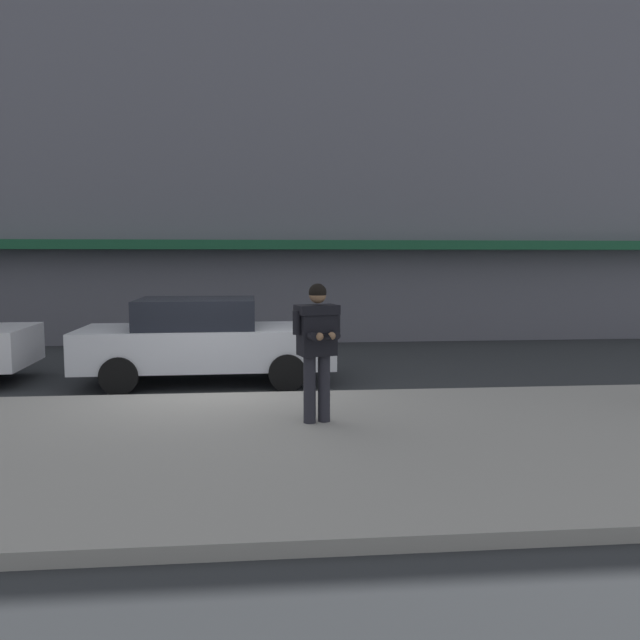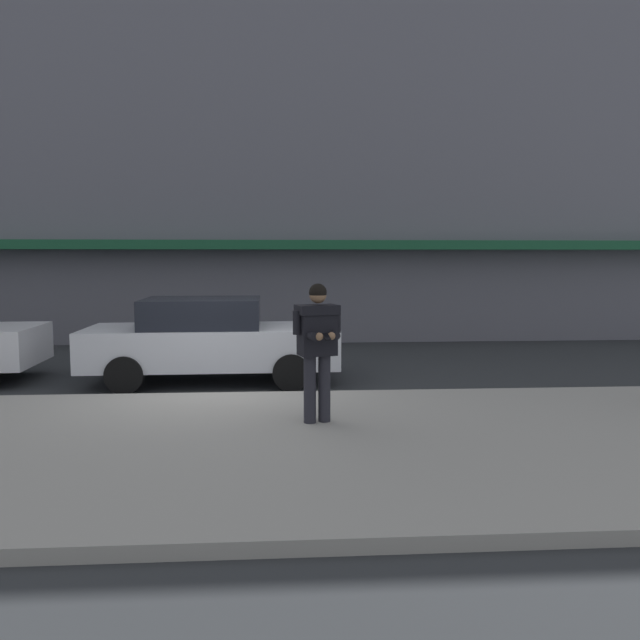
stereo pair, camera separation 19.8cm
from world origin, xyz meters
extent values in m
plane|color=#2B2D30|center=(0.00, 0.00, 0.00)|extent=(80.00, 80.00, 0.00)
cube|color=#99968E|center=(1.00, -2.85, 0.07)|extent=(32.00, 5.30, 0.14)
cube|color=silver|center=(1.00, 0.05, 0.00)|extent=(28.00, 0.12, 0.01)
cube|color=slate|center=(1.00, 8.50, 6.37)|extent=(28.00, 4.00, 12.75)
cube|color=#195133|center=(1.00, 6.15, 2.60)|extent=(26.60, 0.70, 0.24)
cube|color=silver|center=(-0.19, 1.33, 0.67)|extent=(4.53, 1.89, 0.70)
cube|color=black|center=(-0.37, 1.32, 1.28)|extent=(2.10, 1.67, 0.52)
cylinder|color=black|center=(1.19, 2.20, 0.32)|extent=(0.64, 0.23, 0.64)
cylinder|color=black|center=(1.22, 0.49, 0.32)|extent=(0.64, 0.23, 0.64)
cylinder|color=black|center=(-1.60, 2.16, 0.32)|extent=(0.64, 0.23, 0.64)
cylinder|color=black|center=(-1.57, 0.45, 0.32)|extent=(0.64, 0.23, 0.64)
cylinder|color=#23232B|center=(1.60, -2.07, 0.58)|extent=(0.16, 0.16, 0.88)
cylinder|color=#23232B|center=(1.41, -2.13, 0.58)|extent=(0.16, 0.16, 0.88)
cube|color=black|center=(1.50, -2.10, 1.34)|extent=(0.53, 0.42, 0.64)
cube|color=black|center=(1.50, -2.10, 1.61)|extent=(0.60, 0.47, 0.12)
cylinder|color=black|center=(1.76, -2.02, 1.45)|extent=(0.11, 0.11, 0.30)
cylinder|color=black|center=(1.69, -2.21, 1.30)|extent=(0.18, 0.32, 0.10)
sphere|color=#8C6647|center=(1.66, -2.36, 1.30)|extent=(0.10, 0.10, 0.10)
cylinder|color=black|center=(1.24, -2.17, 1.45)|extent=(0.11, 0.11, 0.30)
cylinder|color=black|center=(1.40, -2.29, 1.30)|extent=(0.18, 0.32, 0.10)
sphere|color=#8C6647|center=(1.51, -2.41, 1.30)|extent=(0.10, 0.10, 0.10)
cube|color=black|center=(1.60, -2.42, 1.30)|extent=(0.11, 0.16, 0.07)
sphere|color=#8C6647|center=(1.51, -2.13, 1.80)|extent=(0.22, 0.22, 0.22)
sphere|color=black|center=(1.51, -2.13, 1.83)|extent=(0.23, 0.23, 0.23)
camera|label=1|loc=(0.81, -10.01, 2.27)|focal=35.00mm
camera|label=2|loc=(1.01, -10.03, 2.27)|focal=35.00mm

